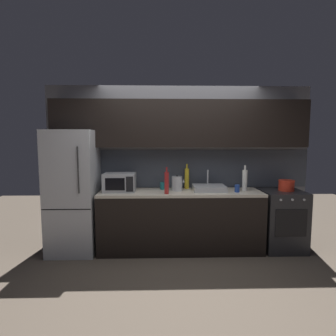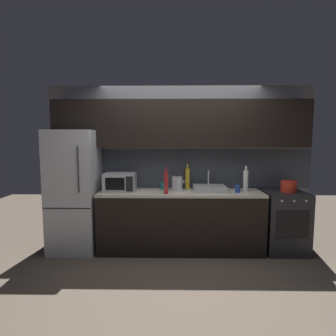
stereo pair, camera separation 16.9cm
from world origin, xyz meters
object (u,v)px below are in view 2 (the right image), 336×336
wine_bottle_white (246,181)px  mug_blue (238,189)px  microwave (120,182)px  refrigerator (75,191)px  wine_bottle_yellow (187,178)px  kettle (177,184)px  mug_teal (163,186)px  cooking_pot (289,186)px  oven_range (284,221)px  wine_bottle_red (166,183)px

wine_bottle_white → mug_blue: 0.21m
mug_blue → microwave: bearing=176.4°
refrigerator → wine_bottle_yellow: bearing=7.5°
refrigerator → kettle: bearing=1.6°
mug_teal → wine_bottle_yellow: bearing=9.2°
microwave → cooking_pot: (2.50, -0.02, -0.05)m
oven_range → kettle: (-1.59, 0.04, 0.56)m
wine_bottle_yellow → cooking_pot: bearing=-8.6°
refrigerator → mug_blue: size_ratio=16.62×
oven_range → wine_bottle_red: bearing=-174.0°
refrigerator → mug_blue: bearing=-2.2°
cooking_pot → microwave: bearing=179.6°
wine_bottle_yellow → kettle: bearing=-132.1°
wine_bottle_white → microwave: bearing=179.8°
oven_range → mug_blue: (-0.72, -0.09, 0.50)m
wine_bottle_yellow → cooking_pot: (1.48, -0.22, -0.08)m
oven_range → microwave: bearing=179.5°
mug_blue → kettle: bearing=171.3°
microwave → wine_bottle_yellow: 1.04m
microwave → refrigerator: bearing=-178.4°
oven_range → wine_bottle_red: 1.87m
wine_bottle_yellow → mug_teal: size_ratio=3.55×
wine_bottle_red → microwave: bearing=163.5°
kettle → wine_bottle_white: wine_bottle_white is taller
microwave → oven_range: bearing=-0.5°
wine_bottle_red → mug_blue: 1.04m
oven_range → mug_teal: size_ratio=8.27×
oven_range → cooking_pot: bearing=1.5°
wine_bottle_red → mug_teal: bearing=98.6°
wine_bottle_yellow → mug_blue: size_ratio=3.57×
wine_bottle_yellow → microwave: bearing=-168.5°
mug_teal → cooking_pot: (1.86, -0.16, 0.03)m
wine_bottle_red → mug_teal: size_ratio=3.50×
refrigerator → kettle: size_ratio=7.51×
wine_bottle_red → wine_bottle_yellow: wine_bottle_yellow is taller
wine_bottle_yellow → wine_bottle_white: bearing=-14.0°
wine_bottle_white → mug_teal: bearing=173.0°
wine_bottle_yellow → wine_bottle_white: size_ratio=1.01×
kettle → mug_teal: bearing=150.8°
kettle → mug_blue: (0.87, -0.13, -0.05)m
kettle → wine_bottle_yellow: wine_bottle_yellow is taller
wine_bottle_red → cooking_pot: bearing=5.9°
refrigerator → oven_range: refrigerator is taller
wine_bottle_yellow → wine_bottle_red: bearing=-128.4°
refrigerator → mug_teal: (1.32, 0.16, 0.05)m
mug_teal → cooking_pot: 1.86m
refrigerator → mug_blue: (2.41, -0.09, 0.05)m
microwave → wine_bottle_white: bearing=-0.2°
cooking_pot → mug_blue: bearing=-173.3°
mug_blue → refrigerator: bearing=177.8°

